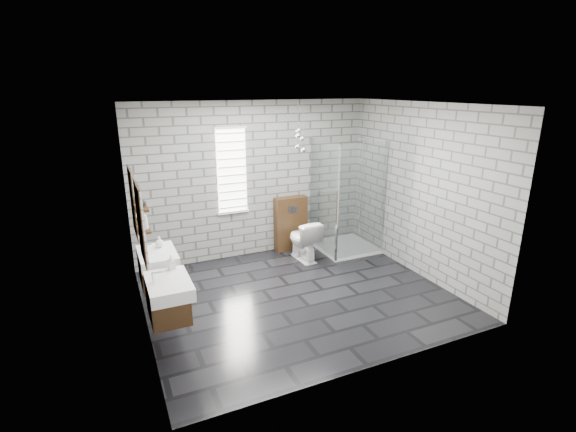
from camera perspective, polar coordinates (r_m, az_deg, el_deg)
floor at (r=6.20m, az=1.38°, el=-10.84°), size 4.20×3.60×0.02m
ceiling at (r=5.47m, az=1.60°, el=15.16°), size 4.20×3.60×0.02m
wall_back at (r=7.31m, az=-4.70°, el=4.90°), size 4.20×0.02×2.70m
wall_front at (r=4.22m, az=12.23°, el=-4.89°), size 4.20×0.02×2.70m
wall_left at (r=5.17m, az=-20.10°, el=-1.39°), size 0.02×3.60×2.70m
wall_right at (r=6.84m, az=17.65°, el=3.27°), size 0.02×3.60×2.70m
vanity_left at (r=4.92m, az=-16.47°, el=-9.48°), size 0.47×0.70×1.57m
vanity_right at (r=5.76m, az=-17.83°, el=-5.58°), size 0.47×0.70×1.57m
shelf_lower at (r=5.14m, az=-19.13°, el=-1.76°), size 0.14×0.30×0.03m
shelf_upper at (r=5.06m, az=-19.42°, el=1.02°), size 0.14×0.30×0.03m
window at (r=7.12m, az=-7.70°, el=6.11°), size 0.56×0.05×1.48m
cistern_panel at (r=7.67m, az=0.36°, el=-1.02°), size 0.60×0.20×1.00m
flush_plate at (r=7.49m, az=0.70°, el=0.93°), size 0.18×0.01×0.12m
shower_enclosure at (r=7.62m, az=7.77°, el=-1.29°), size 1.00×1.00×2.03m
pendant_cluster at (r=7.03m, az=1.61°, el=10.40°), size 0.23×0.22×0.84m
toilet at (r=7.27m, az=2.10°, el=-3.26°), size 0.44×0.73×0.72m
soap_bottle_a at (r=5.11m, az=-15.69°, el=-6.08°), size 0.10×0.10×0.18m
soap_bottle_b at (r=5.84m, az=-17.19°, el=-3.41°), size 0.12×0.12×0.15m
soap_bottle_c at (r=5.06m, az=-19.12°, el=-0.51°), size 0.11×0.11×0.23m
vase at (r=5.06m, az=-19.40°, el=1.81°), size 0.11×0.11×0.11m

